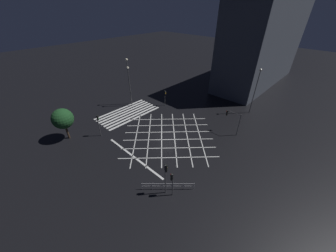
# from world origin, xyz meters

# --- Properties ---
(ground_plane) EXTENTS (200.00, 200.00, 0.00)m
(ground_plane) POSITION_xyz_m (0.00, 0.00, 0.00)
(ground_plane) COLOR black
(road_markings) EXTENTS (18.46, 23.63, 0.01)m
(road_markings) POSITION_xyz_m (0.38, -6.85, 0.00)
(road_markings) COLOR silver
(road_markings) RESTS_ON ground_plane
(office_building) EXTENTS (32.10, 10.06, 20.28)m
(office_building) POSITION_xyz_m (-36.00, -0.01, 10.14)
(office_building) COLOR #3D424C
(office_building) RESTS_ON ground_plane
(traffic_light_nw_cross) EXTENTS (0.36, 2.66, 4.06)m
(traffic_light_nw_cross) POSITION_xyz_m (-8.25, 7.10, 2.99)
(traffic_light_nw_cross) COLOR #424244
(traffic_light_nw_cross) RESTS_ON ground_plane
(traffic_light_ne_main) EXTENTS (0.39, 0.36, 4.55)m
(traffic_light_ne_main) POSITION_xyz_m (8.51, 7.72, 3.24)
(traffic_light_ne_main) COLOR #424244
(traffic_light_ne_main) RESTS_ON ground_plane
(traffic_light_sw_cross) EXTENTS (0.36, 0.39, 3.43)m
(traffic_light_sw_cross) POSITION_xyz_m (-7.85, -8.30, 2.45)
(traffic_light_sw_cross) COLOR #424244
(traffic_light_sw_cross) RESTS_ON ground_plane
(traffic_light_ne_cross) EXTENTS (0.36, 0.39, 3.52)m
(traffic_light_ne_cross) POSITION_xyz_m (8.26, 8.45, 2.52)
(traffic_light_ne_cross) COLOR #424244
(traffic_light_ne_cross) RESTS_ON ground_plane
(traffic_light_se_main) EXTENTS (0.39, 0.36, 4.04)m
(traffic_light_se_main) POSITION_xyz_m (7.81, -8.41, 2.89)
(traffic_light_se_main) COLOR #424244
(traffic_light_se_main) RESTS_ON ground_plane
(street_lamp_east) EXTENTS (0.46, 0.46, 9.13)m
(street_lamp_east) POSITION_xyz_m (-17.53, 6.70, 6.05)
(street_lamp_east) COLOR #424244
(street_lamp_east) RESTS_ON ground_plane
(street_lamp_west) EXTENTS (0.48, 0.48, 9.96)m
(street_lamp_west) POSITION_xyz_m (-3.19, -14.35, 6.58)
(street_lamp_west) COLOR #424244
(street_lamp_west) RESTS_ON ground_plane
(street_lamp_far) EXTENTS (0.48, 0.48, 8.58)m
(street_lamp_far) POSITION_xyz_m (-2.76, -13.64, 5.85)
(street_lamp_far) COLOR #424244
(street_lamp_far) RESTS_ON ground_plane
(street_tree_near) EXTENTS (3.29, 3.29, 5.45)m
(street_tree_near) POSITION_xyz_m (11.94, -11.67, 3.79)
(street_tree_near) COLOR #38281C
(street_tree_near) RESTS_ON ground_plane
(pedestrian_railing) EXTENTS (4.40, 4.64, 1.05)m
(pedestrian_railing) POSITION_xyz_m (8.02, 7.60, 0.66)
(pedestrian_railing) COLOR #B7B7BC
(pedestrian_railing) RESTS_ON ground_plane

